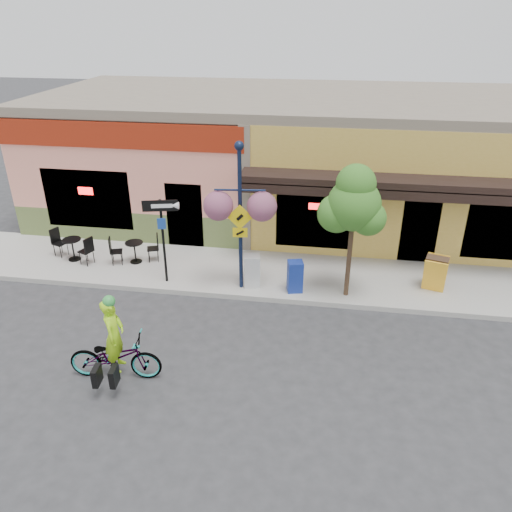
{
  "coord_description": "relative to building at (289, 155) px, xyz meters",
  "views": [
    {
      "loc": [
        1.61,
        -11.14,
        7.28
      ],
      "look_at": [
        -0.2,
        0.5,
        1.4
      ],
      "focal_mm": 35.0,
      "sensor_mm": 36.0,
      "label": 1
    }
  ],
  "objects": [
    {
      "name": "one_way_sign",
      "position": [
        -2.9,
        -6.52,
        -0.85
      ],
      "size": [
        0.98,
        0.42,
        2.51
      ],
      "primitive_type": null,
      "rotation": [
        0.0,
        0.0,
        0.23
      ],
      "color": "black",
      "rests_on": "sidewalk"
    },
    {
      "name": "curb",
      "position": [
        0.0,
        -6.95,
        -2.17
      ],
      "size": [
        24.0,
        0.12,
        0.15
      ],
      "primitive_type": "cube",
      "color": "#A8A59E",
      "rests_on": "ground"
    },
    {
      "name": "cafe_set_left",
      "position": [
        -6.2,
        -5.64,
        -1.64
      ],
      "size": [
        1.7,
        1.25,
        0.92
      ],
      "primitive_type": null,
      "rotation": [
        0.0,
        0.0,
        -0.36
      ],
      "color": "black",
      "rests_on": "sidewalk"
    },
    {
      "name": "newspaper_box_blue",
      "position": [
        0.82,
        -6.51,
        -1.65
      ],
      "size": [
        0.48,
        0.45,
        0.91
      ],
      "primitive_type": null,
      "rotation": [
        0.0,
        0.0,
        0.24
      ],
      "color": "navy",
      "rests_on": "sidewalk"
    },
    {
      "name": "street_tree",
      "position": [
        2.25,
        -6.5,
        -0.23
      ],
      "size": [
        1.7,
        1.7,
        3.75
      ],
      "primitive_type": null,
      "rotation": [
        0.0,
        0.0,
        0.18
      ],
      "color": "#3D7A26",
      "rests_on": "sidewalk"
    },
    {
      "name": "bicycle",
      "position": [
        -2.72,
        -10.56,
        -1.72
      ],
      "size": [
        2.07,
        0.9,
        1.06
      ],
      "primitive_type": "imported",
      "rotation": [
        0.0,
        0.0,
        1.67
      ],
      "color": "maroon",
      "rests_on": "ground"
    },
    {
      "name": "sandwich_board",
      "position": [
        4.62,
        -6.0,
        -1.6
      ],
      "size": [
        0.7,
        0.59,
        0.99
      ],
      "primitive_type": null,
      "rotation": [
        0.0,
        0.0,
        -0.29
      ],
      "color": "yellow",
      "rests_on": "sidewalk"
    },
    {
      "name": "cyclist_rider",
      "position": [
        -2.67,
        -10.56,
        -1.4
      ],
      "size": [
        0.47,
        0.66,
        1.7
      ],
      "primitive_type": "imported",
      "rotation": [
        0.0,
        0.0,
        1.67
      ],
      "color": "#A5E918",
      "rests_on": "ground"
    },
    {
      "name": "cafe_set_right",
      "position": [
        -4.23,
        -5.51,
        -1.66
      ],
      "size": [
        1.63,
        1.19,
        0.88
      ],
      "primitive_type": null,
      "rotation": [
        0.0,
        0.0,
        0.34
      ],
      "color": "black",
      "rests_on": "sidewalk"
    },
    {
      "name": "building",
      "position": [
        0.0,
        0.0,
        0.0
      ],
      "size": [
        18.2,
        8.2,
        4.5
      ],
      "primitive_type": null,
      "color": "#F8917A",
      "rests_on": "ground"
    },
    {
      "name": "lamp_post",
      "position": [
        -0.7,
        -6.52,
        -0.01
      ],
      "size": [
        1.38,
        0.67,
        4.18
      ],
      "primitive_type": null,
      "rotation": [
        0.0,
        0.0,
        0.1
      ],
      "color": "#111B36",
      "rests_on": "sidewalk"
    },
    {
      "name": "sidewalk",
      "position": [
        0.0,
        -5.5,
        -2.17
      ],
      "size": [
        24.0,
        3.0,
        0.15
      ],
      "primitive_type": "cube",
      "color": "#9E9B93",
      "rests_on": "ground"
    },
    {
      "name": "ground",
      "position": [
        0.0,
        -7.5,
        -2.25
      ],
      "size": [
        90.0,
        90.0,
        0.0
      ],
      "primitive_type": "plane",
      "color": "#2D2D30",
      "rests_on": "ground"
    },
    {
      "name": "newspaper_box_grey",
      "position": [
        -0.4,
        -6.39,
        -1.63
      ],
      "size": [
        0.51,
        0.47,
        0.94
      ],
      "primitive_type": null,
      "rotation": [
        0.0,
        0.0,
        0.19
      ],
      "color": "beige",
      "rests_on": "sidewalk"
    }
  ]
}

